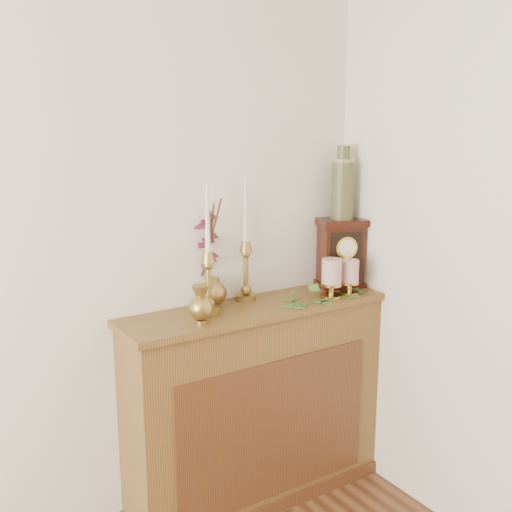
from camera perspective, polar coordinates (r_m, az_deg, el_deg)
console_shelf at (r=2.79m, az=0.14°, el=-14.38°), size 1.24×0.34×0.93m
candlestick_left at (r=2.44m, az=-4.56°, el=-1.61°), size 0.09×0.09×0.54m
candlestick_center at (r=2.64m, az=-0.97°, el=-0.46°), size 0.09×0.09×0.54m
bud_vase at (r=2.35m, az=-5.28°, el=-4.68°), size 0.10×0.10×0.16m
ginger_jar at (r=2.58m, az=-4.56°, el=-0.08°), size 0.19×0.21×0.47m
pillar_candle_left at (r=2.70m, az=7.21°, el=-1.94°), size 0.10×0.10×0.19m
pillar_candle_right at (r=2.77m, az=8.92°, el=-1.84°), size 0.09×0.09×0.18m
ivy_garland at (r=2.74m, az=6.91°, el=-3.61°), size 0.46×0.18×0.08m
mantel_clock at (r=2.90m, az=8.07°, el=0.24°), size 0.26×0.21×0.33m
ceramic_vase at (r=2.86m, az=8.24°, el=6.57°), size 0.11×0.11×0.34m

